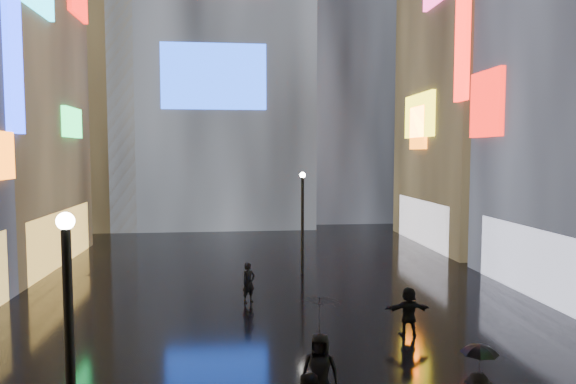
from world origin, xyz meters
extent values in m
plane|color=black|center=(0.00, 20.00, 0.00)|extent=(140.00, 140.00, 0.00)
cube|color=#1430FF|center=(-10.85, 20.00, 11.00)|extent=(0.25, 1.40, 8.00)
cube|color=#FFC659|center=(-11.10, 26.00, 1.50)|extent=(0.20, 10.00, 3.00)
cube|color=#1CFF63|center=(-10.85, 27.82, 7.91)|extent=(0.25, 3.00, 1.71)
cube|color=#FF140C|center=(-10.85, 29.70, 15.31)|extent=(0.25, 3.32, 1.94)
cube|color=white|center=(11.10, 17.00, 1.50)|extent=(0.20, 9.00, 3.00)
cube|color=#FF140C|center=(10.85, 21.12, 8.58)|extent=(0.25, 2.99, 3.26)
cube|color=#FF140C|center=(10.85, 24.00, 14.00)|extent=(0.25, 1.40, 10.00)
cube|color=black|center=(16.00, 30.00, 14.00)|extent=(10.00, 12.00, 28.00)
cube|color=white|center=(11.10, 30.00, 1.50)|extent=(0.20, 9.00, 3.00)
cube|color=yellow|center=(10.85, 30.32, 8.66)|extent=(0.25, 4.92, 2.91)
cube|color=orange|center=(10.85, 30.44, 7.84)|extent=(0.25, 2.63, 2.87)
cube|color=#194CFF|center=(-3.00, 36.90, 12.00)|extent=(8.00, 0.20, 5.00)
cube|color=black|center=(9.00, 46.00, 17.00)|extent=(12.00, 12.00, 34.00)
cube|color=black|center=(-14.00, 42.00, 13.00)|extent=(10.00, 10.00, 26.00)
cylinder|color=black|center=(-4.39, 5.51, 2.50)|extent=(0.16, 0.16, 5.00)
sphere|color=white|center=(-4.39, 5.51, 5.05)|extent=(0.30, 0.30, 0.30)
cylinder|color=black|center=(1.87, 22.40, 2.50)|extent=(0.16, 0.16, 5.00)
sphere|color=white|center=(1.87, 22.40, 5.05)|extent=(0.30, 0.30, 0.30)
imported|color=black|center=(0.40, 8.57, 0.94)|extent=(1.06, 0.85, 1.87)
imported|color=black|center=(4.24, 13.23, 0.83)|extent=(1.54, 0.51, 1.65)
imported|color=black|center=(-1.02, 17.66, 0.83)|extent=(0.72, 0.67, 1.65)
imported|color=black|center=(3.43, 6.68, 1.90)|extent=(1.04, 1.04, 0.65)
imported|color=black|center=(0.40, 8.57, 2.33)|extent=(1.34, 1.33, 0.91)
camera|label=1|loc=(-1.65, -3.20, 6.17)|focal=32.00mm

